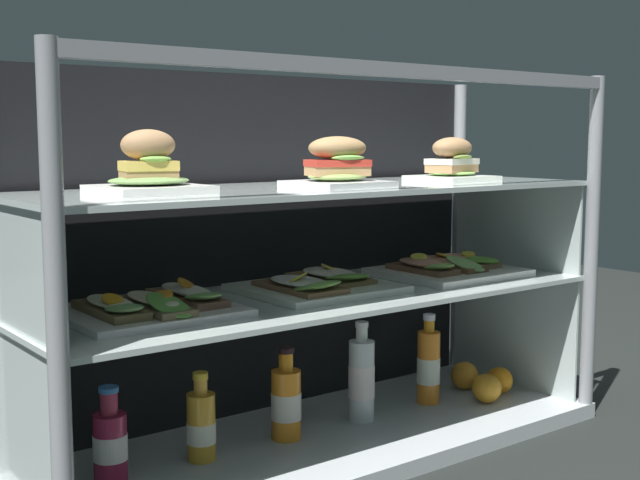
% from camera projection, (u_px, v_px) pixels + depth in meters
% --- Properties ---
extents(ground_plane, '(6.00, 6.00, 0.02)m').
position_uv_depth(ground_plane, '(320.00, 454.00, 2.01)').
color(ground_plane, black).
rests_on(ground_plane, ground).
extents(case_base_deck, '(1.44, 0.50, 0.04)m').
position_uv_depth(case_base_deck, '(320.00, 442.00, 2.01)').
color(case_base_deck, '#B5BCBF').
rests_on(case_base_deck, ground).
extents(case_frame, '(1.44, 0.50, 0.89)m').
position_uv_depth(case_frame, '(286.00, 240.00, 2.06)').
color(case_frame, gray).
rests_on(case_frame, ground).
extents(riser_lower_tier, '(1.37, 0.43, 0.33)m').
position_uv_depth(riser_lower_tier, '(320.00, 367.00, 1.98)').
color(riser_lower_tier, silver).
rests_on(riser_lower_tier, case_base_deck).
extents(shelf_lower_glass, '(1.39, 0.45, 0.01)m').
position_uv_depth(shelf_lower_glass, '(320.00, 295.00, 1.96)').
color(shelf_lower_glass, silver).
rests_on(shelf_lower_glass, riser_lower_tier).
extents(riser_upper_tier, '(1.37, 0.43, 0.24)m').
position_uv_depth(riser_upper_tier, '(320.00, 243.00, 1.95)').
color(riser_upper_tier, silver).
rests_on(riser_upper_tier, shelf_lower_glass).
extents(shelf_upper_glass, '(1.39, 0.45, 0.01)m').
position_uv_depth(shelf_upper_glass, '(320.00, 189.00, 1.93)').
color(shelf_upper_glass, silver).
rests_on(shelf_upper_glass, riser_upper_tier).
extents(plated_roll_sandwich_center, '(0.20, 0.20, 0.13)m').
position_uv_depth(plated_roll_sandwich_center, '(149.00, 173.00, 1.68)').
color(plated_roll_sandwich_center, white).
rests_on(plated_roll_sandwich_center, shelf_upper_glass).
extents(plated_roll_sandwich_far_right, '(0.19, 0.19, 0.11)m').
position_uv_depth(plated_roll_sandwich_far_right, '(338.00, 167.00, 1.89)').
color(plated_roll_sandwich_far_right, white).
rests_on(plated_roll_sandwich_far_right, shelf_upper_glass).
extents(plated_roll_sandwich_right_of_center, '(0.18, 0.18, 0.11)m').
position_uv_depth(plated_roll_sandwich_right_of_center, '(452.00, 163.00, 2.16)').
color(plated_roll_sandwich_right_of_center, white).
rests_on(plated_roll_sandwich_right_of_center, shelf_upper_glass).
extents(open_sandwich_tray_far_right, '(0.34, 0.30, 0.07)m').
position_uv_depth(open_sandwich_tray_far_right, '(152.00, 306.00, 1.72)').
color(open_sandwich_tray_far_right, white).
rests_on(open_sandwich_tray_far_right, shelf_lower_glass).
extents(open_sandwich_tray_center, '(0.34, 0.31, 0.06)m').
position_uv_depth(open_sandwich_tray_center, '(318.00, 284.00, 1.98)').
color(open_sandwich_tray_center, white).
rests_on(open_sandwich_tray_center, shelf_lower_glass).
extents(open_sandwich_tray_mid_left, '(0.34, 0.30, 0.06)m').
position_uv_depth(open_sandwich_tray_mid_left, '(447.00, 268.00, 2.22)').
color(open_sandwich_tray_mid_left, white).
rests_on(open_sandwich_tray_mid_left, shelf_lower_glass).
extents(juice_bottle_front_right_end, '(0.07, 0.07, 0.20)m').
position_uv_depth(juice_bottle_front_right_end, '(110.00, 444.00, 1.72)').
color(juice_bottle_front_right_end, maroon).
rests_on(juice_bottle_front_right_end, case_base_deck).
extents(juice_bottle_back_right, '(0.06, 0.06, 0.19)m').
position_uv_depth(juice_bottle_back_right, '(201.00, 426.00, 1.84)').
color(juice_bottle_back_right, gold).
rests_on(juice_bottle_back_right, case_base_deck).
extents(juice_bottle_front_fourth, '(0.07, 0.07, 0.22)m').
position_uv_depth(juice_bottle_front_fourth, '(286.00, 402.00, 1.97)').
color(juice_bottle_front_fourth, orange).
rests_on(juice_bottle_front_fourth, case_base_deck).
extents(juice_bottle_front_middle, '(0.07, 0.07, 0.25)m').
position_uv_depth(juice_bottle_front_middle, '(361.00, 379.00, 2.09)').
color(juice_bottle_front_middle, silver).
rests_on(juice_bottle_front_middle, case_base_deck).
extents(juice_bottle_front_left_end, '(0.06, 0.06, 0.24)m').
position_uv_depth(juice_bottle_front_left_end, '(428.00, 366.00, 2.23)').
color(juice_bottle_front_left_end, orange).
rests_on(juice_bottle_front_left_end, case_base_deck).
extents(orange_fruit_beside_bottles, '(0.08, 0.08, 0.08)m').
position_uv_depth(orange_fruit_beside_bottles, '(465.00, 376.00, 2.36)').
color(orange_fruit_beside_bottles, orange).
rests_on(orange_fruit_beside_bottles, case_base_deck).
extents(orange_fruit_near_left_post, '(0.07, 0.07, 0.07)m').
position_uv_depth(orange_fruit_near_left_post, '(499.00, 380.00, 2.32)').
color(orange_fruit_near_left_post, orange).
rests_on(orange_fruit_near_left_post, case_base_deck).
extents(orange_fruit_rolled_forward, '(0.08, 0.08, 0.08)m').
position_uv_depth(orange_fruit_rolled_forward, '(487.00, 388.00, 2.24)').
color(orange_fruit_rolled_forward, orange).
rests_on(orange_fruit_rolled_forward, case_base_deck).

